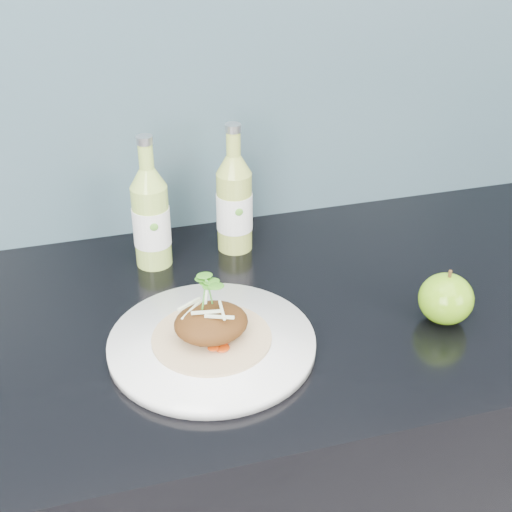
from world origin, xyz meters
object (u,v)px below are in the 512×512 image
object	(u,v)px
cider_bottle_left	(151,217)
cider_bottle_right	(234,203)
green_apple	(446,299)
dinner_plate	(212,344)

from	to	relation	value
cider_bottle_left	cider_bottle_right	xyz separation A→B (m)	(0.14, 0.01, 0.00)
green_apple	cider_bottle_left	size ratio (longest dim) A/B	0.39
cider_bottle_left	cider_bottle_right	world-z (taller)	same
cider_bottle_left	cider_bottle_right	distance (m)	0.14
dinner_plate	cider_bottle_right	world-z (taller)	cider_bottle_right
dinner_plate	cider_bottle_left	xyz separation A→B (m)	(-0.04, 0.25, 0.08)
cider_bottle_right	cider_bottle_left	bearing A→B (deg)	-159.86
cider_bottle_right	dinner_plate	bearing A→B (deg)	-96.22
dinner_plate	green_apple	bearing A→B (deg)	-4.70
cider_bottle_right	green_apple	bearing A→B (deg)	-36.01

